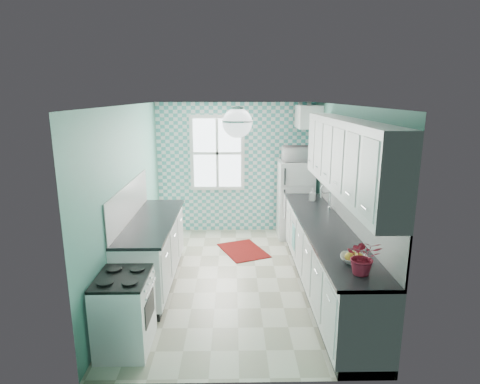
{
  "coord_description": "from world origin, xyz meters",
  "views": [
    {
      "loc": [
        -0.05,
        -5.44,
        2.64
      ],
      "look_at": [
        0.05,
        0.25,
        1.25
      ],
      "focal_mm": 30.0,
      "sensor_mm": 36.0,
      "label": 1
    }
  ],
  "objects_px": {
    "ceiling_light": "(237,123)",
    "stove": "(124,311)",
    "fruit_bowl": "(354,259)",
    "potted_plant": "(363,257)",
    "fridge": "(295,200)",
    "microwave": "(297,154)",
    "sink": "(316,211)"
  },
  "relations": [
    {
      "from": "microwave",
      "to": "ceiling_light",
      "type": "bearing_deg",
      "value": 63.02
    },
    {
      "from": "stove",
      "to": "fruit_bowl",
      "type": "xyz_separation_m",
      "value": [
        2.4,
        0.04,
        0.55
      ]
    },
    {
      "from": "potted_plant",
      "to": "microwave",
      "type": "relative_size",
      "value": 0.73
    },
    {
      "from": "stove",
      "to": "microwave",
      "type": "relative_size",
      "value": 1.6
    },
    {
      "from": "fridge",
      "to": "sink",
      "type": "xyz_separation_m",
      "value": [
        0.09,
        -1.43,
        0.2
      ]
    },
    {
      "from": "ceiling_light",
      "to": "microwave",
      "type": "height_order",
      "value": "ceiling_light"
    },
    {
      "from": "ceiling_light",
      "to": "microwave",
      "type": "relative_size",
      "value": 0.7
    },
    {
      "from": "fridge",
      "to": "sink",
      "type": "relative_size",
      "value": 2.52
    },
    {
      "from": "stove",
      "to": "microwave",
      "type": "distance_m",
      "value": 4.28
    },
    {
      "from": "fruit_bowl",
      "to": "sink",
      "type": "bearing_deg",
      "value": 89.9
    },
    {
      "from": "potted_plant",
      "to": "microwave",
      "type": "bearing_deg",
      "value": 91.41
    },
    {
      "from": "fridge",
      "to": "stove",
      "type": "xyz_separation_m",
      "value": [
        -2.31,
        -3.41,
        -0.3
      ]
    },
    {
      "from": "stove",
      "to": "fruit_bowl",
      "type": "distance_m",
      "value": 2.46
    },
    {
      "from": "ceiling_light",
      "to": "fruit_bowl",
      "type": "xyz_separation_m",
      "value": [
        1.2,
        -0.79,
        -1.35
      ]
    },
    {
      "from": "ceiling_light",
      "to": "stove",
      "type": "height_order",
      "value": "ceiling_light"
    },
    {
      "from": "sink",
      "to": "fruit_bowl",
      "type": "height_order",
      "value": "sink"
    },
    {
      "from": "fruit_bowl",
      "to": "potted_plant",
      "type": "height_order",
      "value": "potted_plant"
    },
    {
      "from": "ceiling_light",
      "to": "potted_plant",
      "type": "bearing_deg",
      "value": -41.67
    },
    {
      "from": "ceiling_light",
      "to": "sink",
      "type": "xyz_separation_m",
      "value": [
        1.2,
        1.16,
        -1.39
      ]
    },
    {
      "from": "fridge",
      "to": "sink",
      "type": "bearing_deg",
      "value": -88.02
    },
    {
      "from": "ceiling_light",
      "to": "stove",
      "type": "distance_m",
      "value": 2.39
    },
    {
      "from": "stove",
      "to": "potted_plant",
      "type": "relative_size",
      "value": 2.19
    },
    {
      "from": "potted_plant",
      "to": "sink",
      "type": "bearing_deg",
      "value": 89.91
    },
    {
      "from": "fruit_bowl",
      "to": "microwave",
      "type": "xyz_separation_m",
      "value": [
        -0.09,
        3.38,
        0.61
      ]
    },
    {
      "from": "potted_plant",
      "to": "fridge",
      "type": "bearing_deg",
      "value": 91.41
    },
    {
      "from": "fridge",
      "to": "microwave",
      "type": "bearing_deg",
      "value": 53.03
    },
    {
      "from": "stove",
      "to": "ceiling_light",
      "type": "bearing_deg",
      "value": 35.81
    },
    {
      "from": "fridge",
      "to": "stove",
      "type": "relative_size",
      "value": 1.81
    },
    {
      "from": "sink",
      "to": "microwave",
      "type": "bearing_deg",
      "value": 90.43
    },
    {
      "from": "stove",
      "to": "sink",
      "type": "xyz_separation_m",
      "value": [
        2.4,
        1.99,
        0.51
      ]
    },
    {
      "from": "sink",
      "to": "stove",
      "type": "bearing_deg",
      "value": -143.71
    },
    {
      "from": "potted_plant",
      "to": "microwave",
      "type": "xyz_separation_m",
      "value": [
        -0.09,
        3.66,
        0.46
      ]
    }
  ]
}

